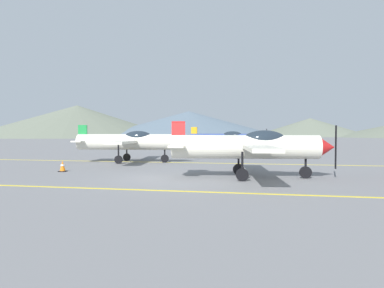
% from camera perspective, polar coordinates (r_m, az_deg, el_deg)
% --- Properties ---
extents(ground_plane, '(400.00, 400.00, 0.00)m').
position_cam_1_polar(ground_plane, '(15.34, -3.63, -5.77)').
color(ground_plane, slate).
extents(apron_line_near, '(80.00, 0.16, 0.01)m').
position_cam_1_polar(apron_line_near, '(12.42, -7.18, -7.59)').
color(apron_line_near, yellow).
rests_on(apron_line_near, ground_plane).
extents(apron_line_far, '(80.00, 0.16, 0.01)m').
position_cam_1_polar(apron_line_far, '(23.09, 1.28, -3.15)').
color(apron_line_far, yellow).
rests_on(apron_line_far, ground_plane).
extents(airplane_near, '(7.47, 8.57, 2.56)m').
position_cam_1_polar(airplane_near, '(15.68, 9.77, -0.34)').
color(airplane_near, silver).
rests_on(airplane_near, ground_plane).
extents(airplane_mid, '(7.47, 8.57, 2.56)m').
position_cam_1_polar(airplane_mid, '(23.88, -10.31, 0.44)').
color(airplane_mid, silver).
rests_on(airplane_mid, ground_plane).
extents(airplane_far, '(7.50, 8.52, 2.56)m').
position_cam_1_polar(airplane_far, '(32.03, 5.73, 0.85)').
color(airplane_far, '#33478C').
rests_on(airplane_far, ground_plane).
extents(traffic_cone_front, '(0.36, 0.36, 0.59)m').
position_cam_1_polar(traffic_cone_front, '(19.25, -20.67, -3.45)').
color(traffic_cone_front, black).
rests_on(traffic_cone_front, ground_plane).
extents(hill_left, '(86.66, 86.66, 13.84)m').
position_cam_1_polar(hill_left, '(159.06, -18.48, 3.62)').
color(hill_left, slate).
rests_on(hill_left, ground_plane).
extents(hill_centerleft, '(80.01, 80.01, 11.03)m').
position_cam_1_polar(hill_centerleft, '(146.88, -0.53, 3.32)').
color(hill_centerleft, slate).
rests_on(hill_centerleft, ground_plane).
extents(hill_centerright, '(55.38, 55.38, 8.80)m').
position_cam_1_polar(hill_centerright, '(174.00, 18.97, 2.63)').
color(hill_centerright, slate).
rests_on(hill_centerright, ground_plane).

